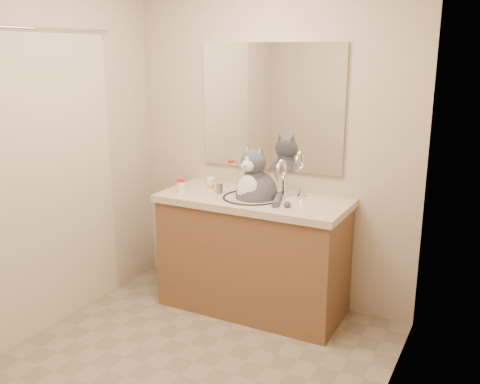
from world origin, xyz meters
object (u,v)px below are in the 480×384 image
(pill_bottle_orange, at_px, (211,185))
(pill_bottle_redcap, at_px, (181,185))
(grey_canister, at_px, (220,188))
(cat, at_px, (256,193))

(pill_bottle_orange, bearing_deg, pill_bottle_redcap, -143.79)
(pill_bottle_orange, distance_m, grey_canister, 0.09)
(pill_bottle_orange, bearing_deg, cat, -0.69)
(cat, relative_size, pill_bottle_redcap, 5.89)
(cat, bearing_deg, grey_canister, -167.63)
(cat, distance_m, grey_canister, 0.28)
(cat, xyz_separation_m, pill_bottle_redcap, (-0.54, -0.12, 0.02))
(cat, bearing_deg, pill_bottle_redcap, -159.60)
(pill_bottle_redcap, distance_m, grey_canister, 0.28)
(pill_bottle_orange, bearing_deg, grey_canister, -17.31)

